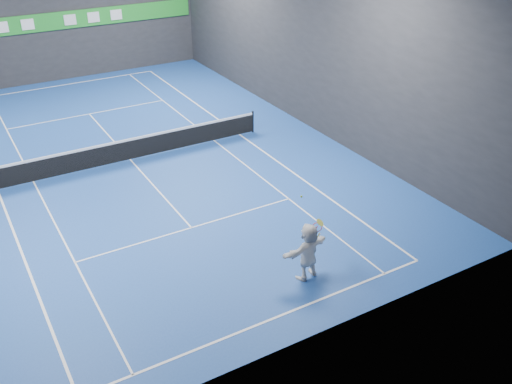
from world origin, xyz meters
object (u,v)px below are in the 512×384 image
tennis_net (129,149)px  player (308,251)px  tennis_ball (301,197)px  tennis_racket (318,228)px

tennis_net → player: bearing=-79.8°
tennis_ball → player: bearing=-42.4°
tennis_net → tennis_ball: bearing=-80.7°
player → tennis_ball: tennis_ball is taller
tennis_net → tennis_racket: bearing=-78.1°
player → tennis_ball: size_ratio=29.41×
player → tennis_ball: 1.90m
tennis_racket → tennis_ball: bearing=165.6°
tennis_ball → tennis_net: tennis_ball is taller
tennis_ball → tennis_net: (-1.72, 10.58, -2.28)m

